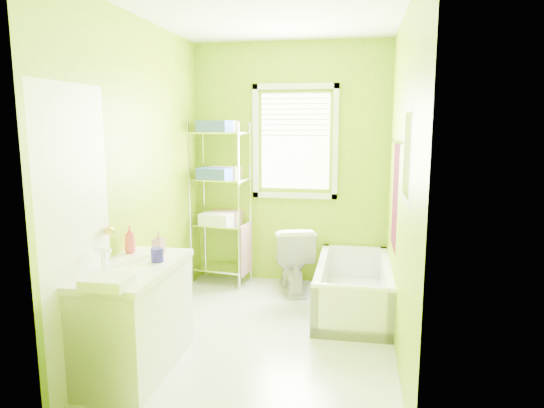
% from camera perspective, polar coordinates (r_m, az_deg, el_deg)
% --- Properties ---
extents(ground, '(2.90, 2.90, 0.00)m').
position_cam_1_polar(ground, '(4.21, -0.74, -15.05)').
color(ground, silver).
rests_on(ground, ground).
extents(room_envelope, '(2.14, 2.94, 2.62)m').
position_cam_1_polar(room_envelope, '(3.84, -0.80, 6.46)').
color(room_envelope, '#7AA007').
rests_on(room_envelope, ground).
extents(window, '(0.92, 0.05, 1.22)m').
position_cam_1_polar(window, '(5.23, 2.74, 8.02)').
color(window, white).
rests_on(window, ground).
extents(door, '(0.09, 0.80, 2.00)m').
position_cam_1_polar(door, '(3.36, -21.87, -4.10)').
color(door, white).
rests_on(door, ground).
extents(right_wall_decor, '(0.04, 1.48, 1.17)m').
position_cam_1_polar(right_wall_decor, '(3.78, 14.77, 2.64)').
color(right_wall_decor, '#3F0712').
rests_on(right_wall_decor, ground).
extents(bathtub, '(0.68, 1.45, 0.47)m').
position_cam_1_polar(bathtub, '(4.72, 9.51, -10.46)').
color(bathtub, white).
rests_on(bathtub, ground).
extents(toilet, '(0.57, 0.78, 0.71)m').
position_cam_1_polar(toilet, '(5.10, 2.38, -6.39)').
color(toilet, white).
rests_on(toilet, ground).
extents(vanity, '(0.53, 1.07, 0.98)m').
position_cam_1_polar(vanity, '(3.64, -15.85, -12.45)').
color(vanity, silver).
rests_on(vanity, ground).
extents(wire_shelf_unit, '(0.64, 0.51, 1.78)m').
position_cam_1_polar(wire_shelf_unit, '(5.27, -5.92, 2.27)').
color(wire_shelf_unit, silver).
rests_on(wire_shelf_unit, ground).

